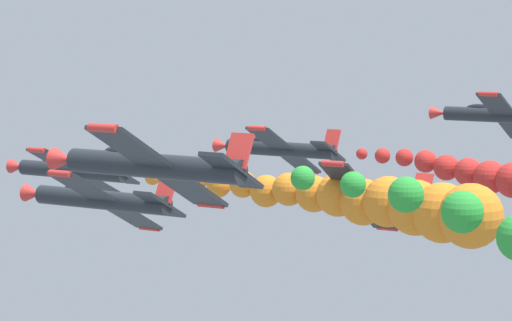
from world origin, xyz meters
name	(u,v)px	position (x,y,z in m)	size (l,w,h in m)	color
airplane_lead	(70,170)	(-0.19, 15.10, 83.06)	(8.77, 10.35, 4.48)	#23282D
smoke_trail_lead	(383,204)	(-3.29, -10.41, 83.09)	(7.15, 26.70, 3.56)	orange
airplane_left_inner	(100,199)	(-12.05, 3.28, 83.44)	(8.68, 10.35, 4.66)	#23282D
airplane_right_inner	(278,149)	(11.71, 4.92, 84.06)	(8.76, 10.35, 4.49)	#23282D
airplane_left_outer	(353,195)	(-0.63, -7.25, 83.03)	(8.27, 10.35, 5.41)	#23282D
airplane_right_outer	(151,165)	(-22.81, -7.97, 87.21)	(8.66, 10.35, 4.71)	#23282D
airplane_trailing	(499,115)	(22.15, -8.57, 86.42)	(8.79, 10.35, 4.42)	#23282D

